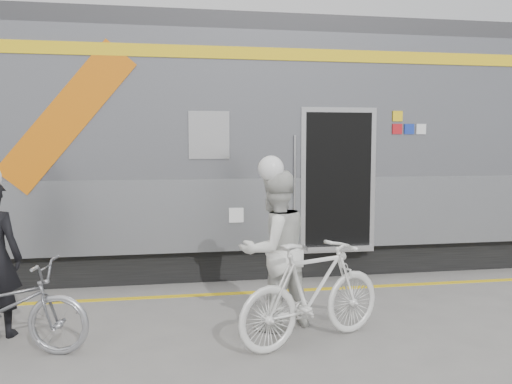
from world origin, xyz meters
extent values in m
plane|color=slate|center=(0.00, 0.00, 0.00)|extent=(90.00, 90.00, 0.00)
cube|color=black|center=(-0.62, 4.20, 0.25)|extent=(24.00, 2.70, 0.50)
cube|color=#9EA0A5|center=(-0.62, 4.20, 1.05)|extent=(24.00, 3.00, 1.10)
cube|color=slate|center=(-0.62, 4.20, 2.70)|extent=(24.00, 3.00, 2.20)
cube|color=#38383A|center=(-0.62, 4.20, 3.95)|extent=(24.00, 2.64, 0.30)
cube|color=yellow|center=(-0.62, 2.69, 3.45)|extent=(24.00, 0.02, 0.18)
cube|color=orange|center=(-2.42, 2.69, 2.50)|extent=(1.96, 0.01, 2.19)
cube|color=black|center=(-0.42, 2.69, 2.25)|extent=(0.55, 0.02, 0.65)
cube|color=black|center=(1.58, 2.90, 1.55)|extent=(1.05, 0.45, 2.10)
cube|color=silver|center=(1.58, 2.69, 1.55)|extent=(1.20, 0.02, 2.25)
cylinder|color=silver|center=(0.88, 2.67, 1.55)|extent=(0.04, 0.04, 1.40)
cube|color=silver|center=(1.58, 2.65, 0.52)|extent=(1.05, 0.25, 0.06)
cube|color=yellow|center=(2.53, 2.69, 2.55)|extent=(0.16, 0.01, 0.16)
cube|color=red|center=(2.53, 2.69, 2.35)|extent=(0.16, 0.01, 0.16)
cube|color=#18329E|center=(2.73, 2.69, 2.35)|extent=(0.16, 0.01, 0.16)
cube|color=silver|center=(2.93, 2.69, 2.35)|extent=(0.16, 0.01, 0.16)
cube|color=silver|center=(-0.02, 2.69, 1.05)|extent=(0.22, 0.01, 0.22)
cube|color=yellow|center=(0.00, 2.15, 0.00)|extent=(24.00, 0.12, 0.01)
imported|color=silver|center=(0.14, 0.68, 0.92)|extent=(1.09, 0.98, 1.83)
imported|color=silver|center=(0.44, 0.13, 0.56)|extent=(1.91, 1.19, 1.11)
sphere|color=white|center=(0.14, 0.68, 1.98)|extent=(0.29, 0.29, 0.29)
camera|label=1|loc=(-1.14, -5.31, 2.16)|focal=38.00mm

